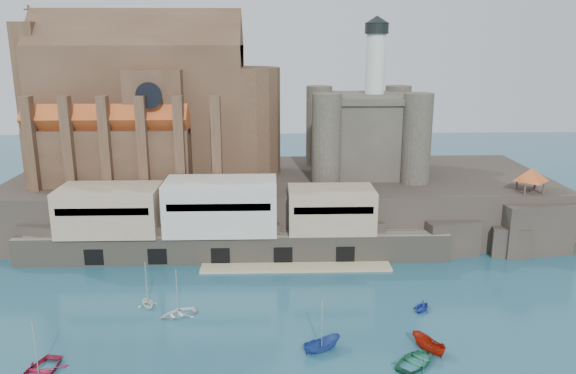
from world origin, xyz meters
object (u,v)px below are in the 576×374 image
at_px(boat_2, 322,350).
at_px(pavilion, 531,176).
at_px(castle_keep, 365,130).
at_px(church, 152,110).

bearing_deg(boat_2, pavilion, -76.45).
relative_size(castle_keep, boat_2, 6.02).
height_order(castle_keep, boat_2, castle_keep).
height_order(church, boat_2, church).
height_order(church, pavilion, church).
distance_m(castle_keep, boat_2, 52.37).
xyz_separation_m(church, pavilion, (66.13, -15.85, -9.40)).
bearing_deg(boat_2, church, 3.25).
distance_m(church, pavilion, 68.65).
bearing_deg(church, boat_2, -59.89).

